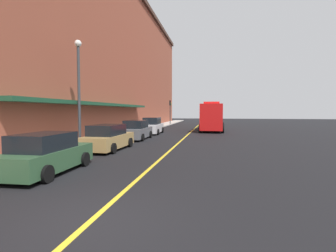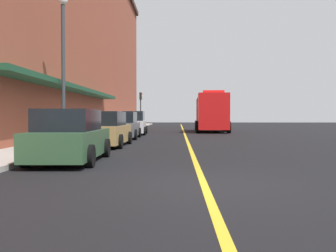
% 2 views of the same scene
% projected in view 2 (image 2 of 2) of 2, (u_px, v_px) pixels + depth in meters
% --- Properties ---
extents(ground_plane, '(112.00, 112.00, 0.00)m').
position_uv_depth(ground_plane, '(184.00, 133.00, 33.08)').
color(ground_plane, black).
extents(sidewalk_left, '(2.40, 70.00, 0.15)m').
position_uv_depth(sidewalk_left, '(112.00, 132.00, 33.24)').
color(sidewalk_left, '#ADA8A0').
rests_on(sidewalk_left, ground).
extents(lane_center_stripe, '(0.16, 70.00, 0.01)m').
position_uv_depth(lane_center_stripe, '(184.00, 133.00, 33.08)').
color(lane_center_stripe, gold).
rests_on(lane_center_stripe, ground).
extents(brick_building_left, '(14.08, 64.00, 18.57)m').
position_uv_depth(brick_building_left, '(18.00, 22.00, 32.20)').
color(brick_building_left, brown).
rests_on(brick_building_left, ground).
extents(parked_car_0, '(2.08, 4.53, 1.63)m').
position_uv_depth(parked_car_0, '(70.00, 137.00, 12.02)').
color(parked_car_0, '#2D5133').
rests_on(parked_car_0, ground).
extents(parked_car_1, '(2.12, 4.75, 1.64)m').
position_uv_depth(parked_car_1, '(105.00, 130.00, 18.30)').
color(parked_car_1, '#A5844C').
rests_on(parked_car_1, ground).
extents(parked_car_2, '(2.06, 4.57, 1.70)m').
position_uv_depth(parked_car_2, '(123.00, 126.00, 24.57)').
color(parked_car_2, '#595B60').
rests_on(parked_car_2, ground).
extents(parked_car_3, '(2.07, 4.69, 1.81)m').
position_uv_depth(parked_car_3, '(134.00, 124.00, 30.21)').
color(parked_car_3, silver).
rests_on(parked_car_3, ground).
extents(fire_truck, '(3.04, 7.98, 3.58)m').
position_uv_depth(fire_truck, '(211.00, 113.00, 35.13)').
color(fire_truck, red).
rests_on(fire_truck, ground).
extents(parking_meter_0, '(0.14, 0.18, 1.33)m').
position_uv_depth(parking_meter_0, '(105.00, 122.00, 25.61)').
color(parking_meter_0, '#4C4C51').
rests_on(parking_meter_0, sidewalk_left).
extents(parking_meter_1, '(0.14, 0.18, 1.33)m').
position_uv_depth(parking_meter_1, '(94.00, 123.00, 22.22)').
color(parking_meter_1, '#4C4C51').
rests_on(parking_meter_1, sidewalk_left).
extents(street_lamp_left, '(0.44, 0.44, 6.94)m').
position_uv_depth(street_lamp_left, '(63.00, 53.00, 18.22)').
color(street_lamp_left, '#33383D').
rests_on(street_lamp_left, sidewalk_left).
extents(traffic_light_near, '(0.38, 0.36, 4.30)m').
position_uv_depth(traffic_light_near, '(141.00, 103.00, 49.37)').
color(traffic_light_near, '#232326').
rests_on(traffic_light_near, sidewalk_left).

